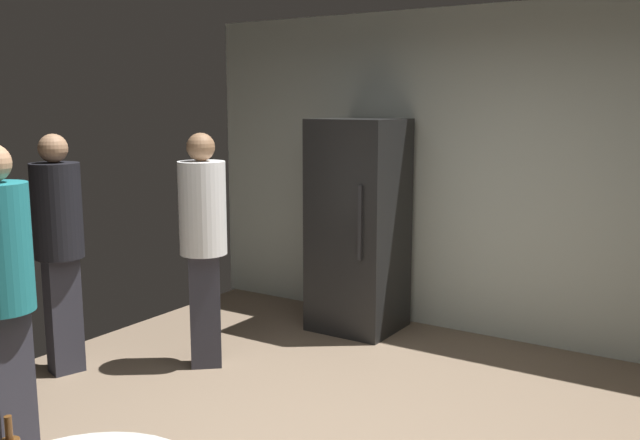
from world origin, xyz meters
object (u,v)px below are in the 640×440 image
at_px(person_in_black_shirt, 59,235).
at_px(person_in_teal_shirt, 0,281).
at_px(refrigerator, 358,226).
at_px(person_in_white_shirt, 203,232).

bearing_deg(person_in_black_shirt, person_in_teal_shirt, -32.58).
relative_size(refrigerator, person_in_black_shirt, 1.05).
distance_m(person_in_teal_shirt, person_in_black_shirt, 1.30).
relative_size(person_in_white_shirt, person_in_black_shirt, 1.00).
height_order(person_in_teal_shirt, person_in_black_shirt, person_in_teal_shirt).
distance_m(refrigerator, person_in_white_shirt, 1.47).
bearing_deg(person_in_teal_shirt, person_in_white_shirt, 92.31).
height_order(refrigerator, person_in_white_shirt, refrigerator).
bearing_deg(person_in_black_shirt, person_in_white_shirt, 56.41).
xyz_separation_m(refrigerator, person_in_black_shirt, (-1.28, -2.02, 0.11)).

